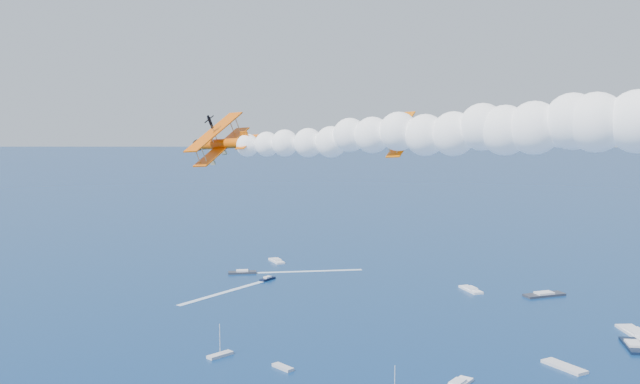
% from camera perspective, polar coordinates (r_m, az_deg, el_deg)
% --- Properties ---
extents(biplane_lead, '(8.45, 10.35, 9.11)m').
position_cam_1_polar(biplane_lead, '(96.72, 6.27, 3.95)').
color(biplane_lead, orange).
extents(biplane_trail, '(9.05, 11.21, 9.38)m').
position_cam_1_polar(biplane_trail, '(84.78, -7.16, 3.55)').
color(biplane_trail, '#EA5904').
extents(smoke_trail_trail, '(55.76, 15.35, 10.03)m').
position_cam_1_polar(smoke_trail_trail, '(70.55, 10.61, 4.52)').
color(smoke_trail_trail, white).
extents(spectator_boats, '(225.90, 175.13, 0.70)m').
position_cam_1_polar(spectator_boats, '(187.23, 11.14, -12.23)').
color(spectator_boats, black).
rests_on(spectator_boats, ground).
extents(boat_wakes, '(155.23, 138.58, 0.04)m').
position_cam_1_polar(boat_wakes, '(201.81, 2.93, -10.78)').
color(boat_wakes, white).
rests_on(boat_wakes, ground).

